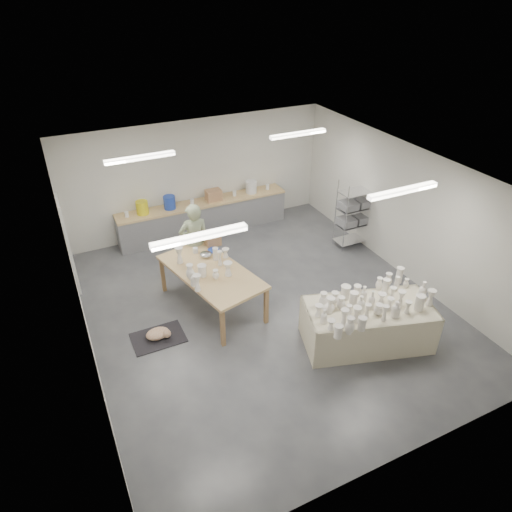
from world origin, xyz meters
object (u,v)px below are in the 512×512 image
drying_table (367,323)px  work_table (209,269)px  potter (195,242)px  red_stool (193,260)px

drying_table → work_table: bearing=149.8°
drying_table → potter: size_ratio=1.38×
drying_table → red_stool: drying_table is taller
drying_table → red_stool: size_ratio=5.80×
work_table → red_stool: size_ratio=5.88×
work_table → potter: 1.09m
drying_table → work_table: (-2.24, 2.39, 0.43)m
work_table → potter: potter is taller
potter → red_stool: (0.00, 0.27, -0.63)m
potter → red_stool: bearing=-85.4°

